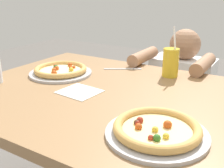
{
  "coord_description": "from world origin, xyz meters",
  "views": [
    {
      "loc": [
        0.58,
        -0.9,
        1.16
      ],
      "look_at": [
        0.02,
        0.02,
        0.78
      ],
      "focal_mm": 43.69,
      "sensor_mm": 36.0,
      "label": 1
    }
  ],
  "objects_px": {
    "pizza_near": "(157,130)",
    "pizza_far": "(61,71)",
    "fork": "(125,69)",
    "diner_seated": "(179,106)",
    "drink_cup_colored": "(171,62)"
  },
  "relations": [
    {
      "from": "fork",
      "to": "pizza_near",
      "type": "bearing_deg",
      "value": -53.34
    },
    {
      "from": "pizza_far",
      "to": "diner_seated",
      "type": "relative_size",
      "value": 0.34
    },
    {
      "from": "diner_seated",
      "to": "fork",
      "type": "bearing_deg",
      "value": -115.16
    },
    {
      "from": "pizza_near",
      "to": "drink_cup_colored",
      "type": "xyz_separation_m",
      "value": [
        -0.17,
        0.57,
        0.05
      ]
    },
    {
      "from": "pizza_far",
      "to": "drink_cup_colored",
      "type": "bearing_deg",
      "value": 27.95
    },
    {
      "from": "pizza_far",
      "to": "diner_seated",
      "type": "distance_m",
      "value": 0.86
    },
    {
      "from": "fork",
      "to": "diner_seated",
      "type": "bearing_deg",
      "value": 64.84
    },
    {
      "from": "pizza_far",
      "to": "drink_cup_colored",
      "type": "height_order",
      "value": "drink_cup_colored"
    },
    {
      "from": "pizza_far",
      "to": "drink_cup_colored",
      "type": "distance_m",
      "value": 0.55
    },
    {
      "from": "fork",
      "to": "diner_seated",
      "type": "relative_size",
      "value": 0.2
    },
    {
      "from": "pizza_near",
      "to": "fork",
      "type": "relative_size",
      "value": 1.68
    },
    {
      "from": "drink_cup_colored",
      "to": "fork",
      "type": "xyz_separation_m",
      "value": [
        -0.25,
        -0.01,
        -0.07
      ]
    },
    {
      "from": "pizza_near",
      "to": "pizza_far",
      "type": "height_order",
      "value": "same"
    },
    {
      "from": "pizza_far",
      "to": "drink_cup_colored",
      "type": "xyz_separation_m",
      "value": [
        0.48,
        0.26,
        0.05
      ]
    },
    {
      "from": "diner_seated",
      "to": "pizza_near",
      "type": "bearing_deg",
      "value": -76.96
    }
  ]
}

